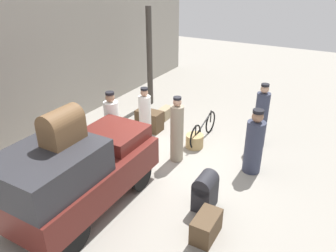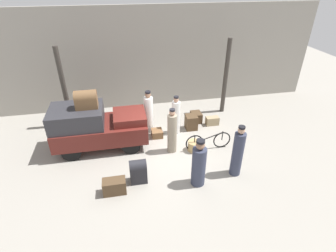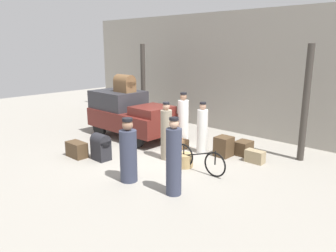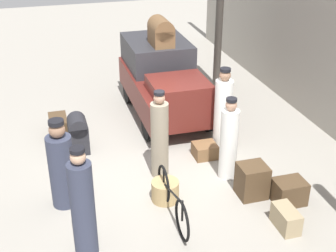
{
  "view_description": "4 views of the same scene",
  "coord_description": "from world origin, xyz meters",
  "px_view_note": "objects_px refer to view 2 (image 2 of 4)",
  "views": [
    {
      "loc": [
        -6.05,
        -3.31,
        4.45
      ],
      "look_at": [
        0.2,
        0.2,
        0.95
      ],
      "focal_mm": 35.0,
      "sensor_mm": 36.0,
      "label": 1
    },
    {
      "loc": [
        -1.33,
        -7.58,
        5.71
      ],
      "look_at": [
        0.2,
        0.2,
        0.95
      ],
      "focal_mm": 28.0,
      "sensor_mm": 36.0,
      "label": 2
    },
    {
      "loc": [
        6.62,
        -6.68,
        3.28
      ],
      "look_at": [
        0.2,
        0.2,
        0.95
      ],
      "focal_mm": 35.0,
      "sensor_mm": 36.0,
      "label": 3
    },
    {
      "loc": [
        7.57,
        -1.93,
        4.85
      ],
      "look_at": [
        0.2,
        0.2,
        0.95
      ],
      "focal_mm": 50.0,
      "sensor_mm": 36.0,
      "label": 4
    }
  ],
  "objects_px": {
    "suitcase_black_upright": "(114,186)",
    "trunk_large_brown": "(157,133)",
    "porter_standing_middle": "(176,116)",
    "trunk_wicker_pale": "(191,122)",
    "bicycle": "(208,141)",
    "wicker_basket": "(194,146)",
    "porter_lifting_near_truck": "(238,153)",
    "trunk_barrel_dark": "(138,171)",
    "porter_carrying_trunk": "(199,165)",
    "suitcase_small_leather": "(196,117)",
    "trunk_umber_medium": "(212,121)",
    "trunk_on_truck_roof": "(86,99)",
    "truck": "(96,126)",
    "porter_with_bicycle": "(172,132)",
    "conductor_in_dark_uniform": "(149,114)"
  },
  "relations": [
    {
      "from": "truck",
      "to": "conductor_in_dark_uniform",
      "type": "xyz_separation_m",
      "value": [
        1.99,
        0.69,
        -0.08
      ]
    },
    {
      "from": "wicker_basket",
      "to": "suitcase_small_leather",
      "type": "height_order",
      "value": "suitcase_small_leather"
    },
    {
      "from": "suitcase_small_leather",
      "to": "trunk_wicker_pale",
      "type": "bearing_deg",
      "value": -124.95
    },
    {
      "from": "bicycle",
      "to": "suitcase_small_leather",
      "type": "height_order",
      "value": "bicycle"
    },
    {
      "from": "suitcase_black_upright",
      "to": "trunk_wicker_pale",
      "type": "xyz_separation_m",
      "value": [
        3.18,
        3.08,
        0.07
      ]
    },
    {
      "from": "porter_lifting_near_truck",
      "to": "trunk_wicker_pale",
      "type": "relative_size",
      "value": 2.95
    },
    {
      "from": "wicker_basket",
      "to": "trunk_wicker_pale",
      "type": "height_order",
      "value": "trunk_wicker_pale"
    },
    {
      "from": "porter_carrying_trunk",
      "to": "porter_standing_middle",
      "type": "bearing_deg",
      "value": 90.54
    },
    {
      "from": "porter_with_bicycle",
      "to": "trunk_large_brown",
      "type": "distance_m",
      "value": 1.29
    },
    {
      "from": "trunk_barrel_dark",
      "to": "suitcase_black_upright",
      "type": "distance_m",
      "value": 0.84
    },
    {
      "from": "truck",
      "to": "porter_standing_middle",
      "type": "distance_m",
      "value": 3.05
    },
    {
      "from": "porter_lifting_near_truck",
      "to": "trunk_barrel_dark",
      "type": "distance_m",
      "value": 3.12
    },
    {
      "from": "trunk_umber_medium",
      "to": "trunk_large_brown",
      "type": "bearing_deg",
      "value": -169.2
    },
    {
      "from": "trunk_barrel_dark",
      "to": "trunk_wicker_pale",
      "type": "height_order",
      "value": "trunk_barrel_dark"
    },
    {
      "from": "truck",
      "to": "bicycle",
      "type": "distance_m",
      "value": 4.09
    },
    {
      "from": "truck",
      "to": "trunk_wicker_pale",
      "type": "xyz_separation_m",
      "value": [
        3.71,
        0.57,
        -0.59
      ]
    },
    {
      "from": "porter_carrying_trunk",
      "to": "suitcase_small_leather",
      "type": "xyz_separation_m",
      "value": [
        1.03,
        3.71,
        -0.51
      ]
    },
    {
      "from": "porter_with_bicycle",
      "to": "porter_lifting_near_truck",
      "type": "height_order",
      "value": "porter_lifting_near_truck"
    },
    {
      "from": "bicycle",
      "to": "trunk_umber_medium",
      "type": "relative_size",
      "value": 3.15
    },
    {
      "from": "porter_with_bicycle",
      "to": "trunk_large_brown",
      "type": "xyz_separation_m",
      "value": [
        -0.38,
        1.04,
        -0.65
      ]
    },
    {
      "from": "conductor_in_dark_uniform",
      "to": "trunk_on_truck_roof",
      "type": "relative_size",
      "value": 2.41
    },
    {
      "from": "trunk_on_truck_roof",
      "to": "porter_standing_middle",
      "type": "bearing_deg",
      "value": 7.0
    },
    {
      "from": "porter_carrying_trunk",
      "to": "trunk_on_truck_roof",
      "type": "relative_size",
      "value": 2.18
    },
    {
      "from": "porter_standing_middle",
      "to": "trunk_large_brown",
      "type": "relative_size",
      "value": 3.5
    },
    {
      "from": "porter_carrying_trunk",
      "to": "trunk_wicker_pale",
      "type": "xyz_separation_m",
      "value": [
        0.66,
        3.18,
        -0.42
      ]
    },
    {
      "from": "trunk_wicker_pale",
      "to": "trunk_on_truck_roof",
      "type": "relative_size",
      "value": 0.82
    },
    {
      "from": "trunk_barrel_dark",
      "to": "trunk_on_truck_roof",
      "type": "distance_m",
      "value": 3.03
    },
    {
      "from": "wicker_basket",
      "to": "trunk_umber_medium",
      "type": "distance_m",
      "value": 2.07
    },
    {
      "from": "porter_lifting_near_truck",
      "to": "trunk_barrel_dark",
      "type": "relative_size",
      "value": 2.27
    },
    {
      "from": "trunk_large_brown",
      "to": "suitcase_small_leather",
      "type": "bearing_deg",
      "value": 24.79
    },
    {
      "from": "bicycle",
      "to": "trunk_large_brown",
      "type": "distance_m",
      "value": 2.09
    },
    {
      "from": "porter_with_bicycle",
      "to": "porter_standing_middle",
      "type": "distance_m",
      "value": 1.26
    },
    {
      "from": "porter_with_bicycle",
      "to": "trunk_large_brown",
      "type": "height_order",
      "value": "porter_with_bicycle"
    },
    {
      "from": "trunk_large_brown",
      "to": "suitcase_small_leather",
      "type": "height_order",
      "value": "suitcase_small_leather"
    },
    {
      "from": "suitcase_black_upright",
      "to": "trunk_large_brown",
      "type": "bearing_deg",
      "value": 58.3
    },
    {
      "from": "wicker_basket",
      "to": "trunk_wicker_pale",
      "type": "xyz_separation_m",
      "value": [
        0.29,
        1.49,
        0.12
      ]
    },
    {
      "from": "trunk_barrel_dark",
      "to": "truck",
      "type": "bearing_deg",
      "value": 120.46
    },
    {
      "from": "trunk_wicker_pale",
      "to": "trunk_barrel_dark",
      "type": "bearing_deg",
      "value": -131.81
    },
    {
      "from": "bicycle",
      "to": "trunk_on_truck_roof",
      "type": "xyz_separation_m",
      "value": [
        -4.12,
        0.95,
        1.61
      ]
    },
    {
      "from": "bicycle",
      "to": "suitcase_black_upright",
      "type": "relative_size",
      "value": 2.52
    },
    {
      "from": "porter_standing_middle",
      "to": "trunk_umber_medium",
      "type": "distance_m",
      "value": 1.78
    },
    {
      "from": "suitcase_black_upright",
      "to": "wicker_basket",
      "type": "bearing_deg",
      "value": 28.77
    },
    {
      "from": "truck",
      "to": "suitcase_small_leather",
      "type": "xyz_separation_m",
      "value": [
        4.08,
        1.1,
        -0.68
      ]
    },
    {
      "from": "trunk_barrel_dark",
      "to": "suitcase_small_leather",
      "type": "bearing_deg",
      "value": 49.22
    },
    {
      "from": "porter_carrying_trunk",
      "to": "porter_lifting_near_truck",
      "type": "relative_size",
      "value": 0.9
    },
    {
      "from": "trunk_umber_medium",
      "to": "trunk_large_brown",
      "type": "height_order",
      "value": "trunk_umber_medium"
    },
    {
      "from": "porter_lifting_near_truck",
      "to": "suitcase_small_leather",
      "type": "bearing_deg",
      "value": 94.51
    },
    {
      "from": "trunk_barrel_dark",
      "to": "suitcase_black_upright",
      "type": "bearing_deg",
      "value": -154.54
    },
    {
      "from": "suitcase_small_leather",
      "to": "conductor_in_dark_uniform",
      "type": "bearing_deg",
      "value": -169.1
    },
    {
      "from": "bicycle",
      "to": "suitcase_black_upright",
      "type": "xyz_separation_m",
      "value": [
        -3.41,
        -1.57,
        -0.11
      ]
    }
  ]
}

